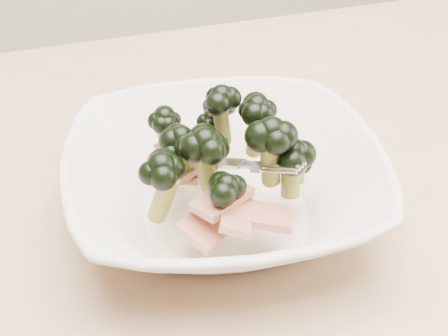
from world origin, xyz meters
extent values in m
cube|color=tan|center=(0.00, 0.00, 0.73)|extent=(1.20, 0.80, 0.04)
imported|color=beige|center=(-0.09, -0.03, 0.78)|extent=(0.33, 0.33, 0.07)
cylinder|color=olive|center=(-0.08, 0.03, 0.81)|extent=(0.02, 0.02, 0.04)
ellipsoid|color=black|center=(-0.08, 0.03, 0.83)|extent=(0.03, 0.03, 0.03)
cylinder|color=olive|center=(-0.14, -0.03, 0.81)|extent=(0.02, 0.01, 0.03)
ellipsoid|color=black|center=(-0.14, -0.03, 0.83)|extent=(0.03, 0.03, 0.02)
cylinder|color=olive|center=(-0.04, -0.06, 0.80)|extent=(0.02, 0.02, 0.04)
ellipsoid|color=black|center=(-0.04, -0.06, 0.82)|extent=(0.03, 0.03, 0.03)
cylinder|color=olive|center=(-0.11, -0.05, 0.82)|extent=(0.02, 0.02, 0.03)
ellipsoid|color=black|center=(-0.11, -0.05, 0.84)|extent=(0.03, 0.03, 0.02)
cylinder|color=olive|center=(-0.10, -0.01, 0.82)|extent=(0.01, 0.02, 0.03)
ellipsoid|color=black|center=(-0.10, -0.01, 0.84)|extent=(0.03, 0.03, 0.02)
cylinder|color=olive|center=(-0.16, -0.06, 0.80)|extent=(0.03, 0.03, 0.05)
ellipsoid|color=black|center=(-0.16, -0.06, 0.84)|extent=(0.04, 0.04, 0.03)
cylinder|color=olive|center=(-0.13, -0.03, 0.81)|extent=(0.02, 0.02, 0.04)
ellipsoid|color=black|center=(-0.13, -0.03, 0.84)|extent=(0.04, 0.04, 0.03)
cylinder|color=olive|center=(-0.12, -0.05, 0.82)|extent=(0.03, 0.02, 0.04)
ellipsoid|color=black|center=(-0.12, -0.05, 0.85)|extent=(0.04, 0.04, 0.03)
cylinder|color=olive|center=(-0.09, -0.02, 0.84)|extent=(0.02, 0.02, 0.04)
ellipsoid|color=black|center=(-0.09, -0.02, 0.87)|extent=(0.03, 0.03, 0.03)
cylinder|color=olive|center=(-0.06, -0.06, 0.82)|extent=(0.02, 0.02, 0.05)
ellipsoid|color=black|center=(-0.06, -0.06, 0.85)|extent=(0.04, 0.04, 0.03)
cylinder|color=olive|center=(-0.11, -0.09, 0.80)|extent=(0.01, 0.02, 0.04)
ellipsoid|color=black|center=(-0.11, -0.09, 0.82)|extent=(0.03, 0.03, 0.03)
cylinder|color=olive|center=(-0.13, 0.02, 0.80)|extent=(0.02, 0.02, 0.04)
ellipsoid|color=black|center=(-0.13, 0.02, 0.83)|extent=(0.03, 0.03, 0.03)
cylinder|color=olive|center=(-0.06, -0.02, 0.82)|extent=(0.02, 0.03, 0.05)
ellipsoid|color=black|center=(-0.06, -0.02, 0.85)|extent=(0.04, 0.04, 0.03)
cylinder|color=olive|center=(-0.04, -0.07, 0.81)|extent=(0.02, 0.03, 0.04)
ellipsoid|color=black|center=(-0.04, -0.07, 0.83)|extent=(0.04, 0.04, 0.03)
cylinder|color=olive|center=(-0.03, -0.05, 0.79)|extent=(0.01, 0.01, 0.02)
ellipsoid|color=black|center=(-0.03, -0.05, 0.81)|extent=(0.03, 0.03, 0.02)
cube|color=#9C3522|center=(-0.11, -0.08, 0.81)|extent=(0.06, 0.05, 0.01)
cube|color=#9C3522|center=(-0.10, -0.09, 0.80)|extent=(0.04, 0.06, 0.02)
cube|color=#9C3522|center=(-0.10, 0.03, 0.80)|extent=(0.06, 0.05, 0.02)
cube|color=#9C3522|center=(-0.13, -0.09, 0.79)|extent=(0.05, 0.05, 0.02)
cube|color=#9C3522|center=(-0.12, -0.01, 0.79)|extent=(0.05, 0.05, 0.02)
cube|color=#9C3522|center=(-0.08, -0.10, 0.80)|extent=(0.05, 0.04, 0.02)
cube|color=#9C3522|center=(-0.13, -0.02, 0.81)|extent=(0.06, 0.05, 0.01)
cube|color=#9C3522|center=(-0.13, 0.00, 0.80)|extent=(0.03, 0.05, 0.02)
camera|label=1|loc=(-0.24, -0.46, 1.12)|focal=50.00mm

